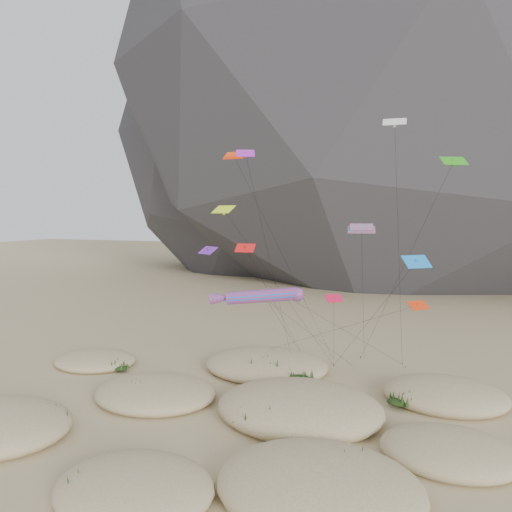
{
  "coord_description": "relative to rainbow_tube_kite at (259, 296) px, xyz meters",
  "views": [
    {
      "loc": [
        14.94,
        -35.85,
        18.1
      ],
      "look_at": [
        -2.85,
        12.0,
        13.76
      ],
      "focal_mm": 35.0,
      "sensor_mm": 36.0,
      "label": 1
    }
  ],
  "objects": [
    {
      "name": "multi_parafoil",
      "position": [
        9.19,
        2.06,
        6.23
      ],
      "size": [
        3.2,
        17.85,
        17.22
      ],
      "color": "#FD1D1A",
      "rests_on": "ground"
    },
    {
      "name": "rainbow_tube_kite",
      "position": [
        0.0,
        0.0,
        0.0
      ],
      "size": [
        11.31,
        16.02,
        11.34
      ],
      "color": "red",
      "rests_on": "ground"
    },
    {
      "name": "ground",
      "position": [
        1.03,
        -7.83,
        -10.33
      ],
      "size": [
        500.0,
        500.0,
        0.0
      ],
      "primitive_type": "plane",
      "color": "#CCB789",
      "rests_on": "ground"
    },
    {
      "name": "rock_headland",
      "position": [
        7.4,
        110.89,
        62.36
      ],
      "size": [
        226.37,
        148.64,
        177.5
      ],
      "color": "black",
      "rests_on": "ground"
    },
    {
      "name": "white_tube_kite",
      "position": [
        -0.16,
        0.83,
        0.07
      ],
      "size": [
        6.12,
        14.89,
        11.02
      ],
      "color": "silver",
      "rests_on": "ground"
    },
    {
      "name": "delta_kites",
      "position": [
        5.85,
        2.91,
        6.8
      ],
      "size": [
        25.57,
        22.27,
        27.09
      ],
      "color": "#AD21C1",
      "rests_on": "ground"
    },
    {
      "name": "dune_grass",
      "position": [
        -0.31,
        -5.67,
        -9.48
      ],
      "size": [
        41.8,
        28.54,
        1.49
      ],
      "color": "black",
      "rests_on": "ground"
    },
    {
      "name": "kite_stakes",
      "position": [
        3.19,
        15.54,
        -10.18
      ],
      "size": [
        19.45,
        7.15,
        0.3
      ],
      "color": "#3F2D1E",
      "rests_on": "ground"
    },
    {
      "name": "orange_parafoil",
      "position": [
        -5.22,
        7.02,
        13.71
      ],
      "size": [
        10.07,
        11.07,
        24.84
      ],
      "color": "#F4390C",
      "rests_on": "ground"
    },
    {
      "name": "dunes",
      "position": [
        -0.09,
        -3.94,
        -9.64
      ],
      "size": [
        50.39,
        38.14,
        3.74
      ],
      "color": "#CCB789",
      "rests_on": "ground"
    }
  ]
}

